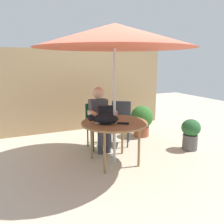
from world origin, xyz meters
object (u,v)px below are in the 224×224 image
(person_seated, at_px, (100,115))
(potted_plant_near_fence, at_px, (142,119))
(laptop, at_px, (107,115))
(patio_umbrella, at_px, (115,36))
(chair_occupied, at_px, (97,122))
(cat, at_px, (104,119))
(patio_table, at_px, (114,125))
(chair_empty, at_px, (121,119))
(potted_plant_by_chair, at_px, (191,133))

(person_seated, height_order, potted_plant_near_fence, person_seated)
(laptop, bearing_deg, patio_umbrella, -89.03)
(patio_umbrella, xyz_separation_m, chair_occupied, (0.00, 0.84, -1.56))
(cat, bearing_deg, patio_table, 15.15)
(chair_empty, distance_m, cat, 1.21)
(laptop, distance_m, potted_plant_near_fence, 1.48)
(person_seated, distance_m, potted_plant_by_chair, 1.80)
(patio_umbrella, bearing_deg, person_seated, 90.00)
(patio_table, xyz_separation_m, person_seated, (-0.00, 0.68, 0.03))
(laptop, height_order, potted_plant_near_fence, laptop)
(patio_table, height_order, patio_umbrella, patio_umbrella)
(patio_umbrella, height_order, person_seated, patio_umbrella)
(potted_plant_by_chair, bearing_deg, chair_occupied, 150.98)
(patio_table, xyz_separation_m, chair_empty, (0.53, 0.85, -0.15))
(potted_plant_near_fence, bearing_deg, person_seated, -161.60)
(patio_table, bearing_deg, potted_plant_by_chair, -1.84)
(cat, xyz_separation_m, potted_plant_by_chair, (1.82, 0.01, -0.46))
(chair_occupied, bearing_deg, potted_plant_near_fence, 11.30)
(chair_empty, bearing_deg, laptop, -133.76)
(chair_empty, bearing_deg, cat, -129.48)
(chair_occupied, relative_size, potted_plant_near_fence, 1.24)
(chair_empty, relative_size, laptop, 2.75)
(patio_umbrella, xyz_separation_m, person_seated, (-0.00, 0.68, -1.39))
(laptop, bearing_deg, potted_plant_near_fence, 33.64)
(potted_plant_near_fence, bearing_deg, cat, -140.91)
(chair_empty, relative_size, person_seated, 0.72)
(person_seated, height_order, potted_plant_by_chair, person_seated)
(patio_table, height_order, potted_plant_by_chair, patio_table)
(person_seated, relative_size, potted_plant_by_chair, 2.01)
(chair_occupied, relative_size, cat, 1.49)
(person_seated, distance_m, potted_plant_near_fence, 1.28)
(cat, relative_size, potted_plant_near_fence, 0.83)
(cat, xyz_separation_m, potted_plant_near_fence, (1.40, 1.13, -0.40))
(cat, bearing_deg, laptop, 58.86)
(patio_umbrella, bearing_deg, patio_table, 0.00)
(laptop, bearing_deg, cat, -121.14)
(chair_occupied, height_order, potted_plant_by_chair, chair_occupied)
(chair_occupied, relative_size, person_seated, 0.72)
(patio_umbrella, bearing_deg, chair_empty, 57.81)
(patio_umbrella, bearing_deg, chair_occupied, 90.00)
(potted_plant_by_chair, bearing_deg, cat, -179.82)
(person_seated, distance_m, cat, 0.78)
(chair_occupied, relative_size, potted_plant_by_chair, 1.45)
(patio_umbrella, xyz_separation_m, cat, (-0.21, -0.06, -1.28))
(person_seated, bearing_deg, chair_occupied, 90.00)
(patio_table, bearing_deg, patio_umbrella, 0.00)
(chair_empty, xyz_separation_m, cat, (-0.75, -0.91, 0.28))
(patio_umbrella, xyz_separation_m, chair_empty, (0.53, 0.85, -1.56))
(chair_occupied, xyz_separation_m, person_seated, (-0.00, -0.16, 0.17))
(patio_table, distance_m, chair_empty, 1.01)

